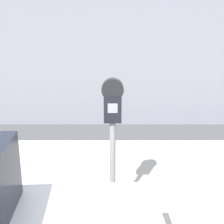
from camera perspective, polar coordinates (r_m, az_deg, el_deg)
The scene contains 3 objects.
sidewalk at distance 4.61m, azimuth 0.81°, elevation -12.47°, with size 24.00×2.80×0.13m.
building_facade at distance 6.87m, azimuth 0.51°, elevation 19.65°, with size 24.00×0.30×5.32m.
parking_meter at distance 3.31m, azimuth 0.00°, elevation -1.80°, with size 0.23×0.13×1.60m.
Camera 1 is at (-0.07, -1.82, 2.32)m, focal length 50.00 mm.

